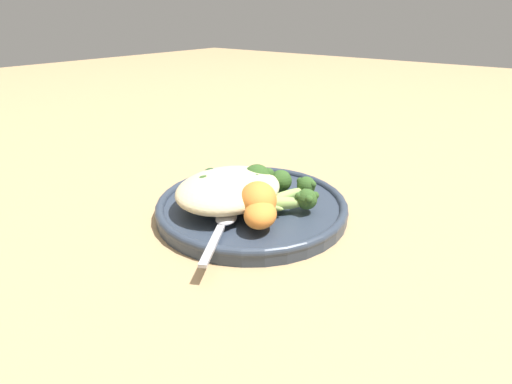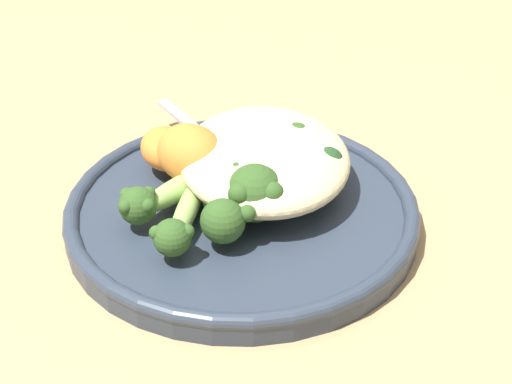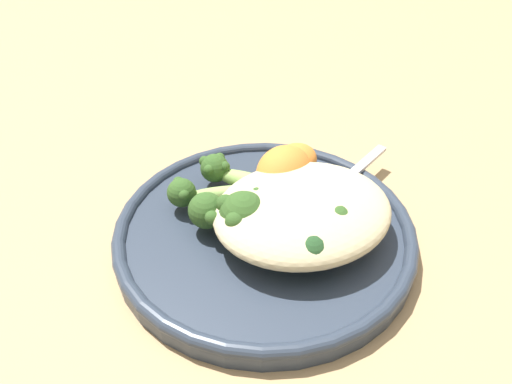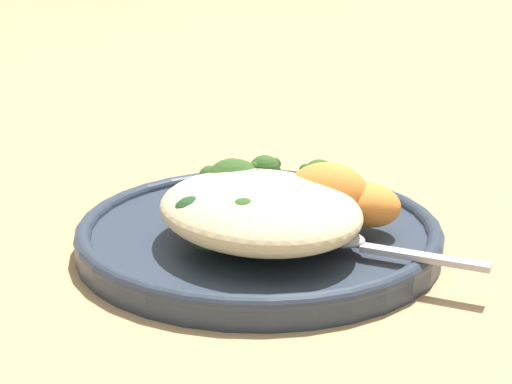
% 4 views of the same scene
% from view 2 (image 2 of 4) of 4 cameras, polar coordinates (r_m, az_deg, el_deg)
% --- Properties ---
extents(ground_plane, '(4.00, 4.00, 0.00)m').
position_cam_2_polar(ground_plane, '(0.63, -2.28, -2.54)').
color(ground_plane, tan).
extents(plate, '(0.26, 0.26, 0.02)m').
position_cam_2_polar(plate, '(0.63, -0.95, -1.37)').
color(plate, '#2D3847').
rests_on(plate, ground_plane).
extents(quinoa_mound, '(0.15, 0.13, 0.04)m').
position_cam_2_polar(quinoa_mound, '(0.64, 0.57, 2.25)').
color(quinoa_mound, beige).
rests_on(quinoa_mound, plate).
extents(broccoli_stalk_0, '(0.08, 0.08, 0.03)m').
position_cam_2_polar(broccoli_stalk_0, '(0.62, -6.30, -0.21)').
color(broccoli_stalk_0, '#8EB25B').
rests_on(broccoli_stalk_0, plate).
extents(broccoli_stalk_1, '(0.10, 0.04, 0.03)m').
position_cam_2_polar(broccoli_stalk_1, '(0.59, -5.08, -2.01)').
color(broccoli_stalk_1, '#8EB25B').
rests_on(broccoli_stalk_1, plate).
extents(broccoli_stalk_2, '(0.10, 0.05, 0.03)m').
position_cam_2_polar(broccoli_stalk_2, '(0.59, -2.27, -1.31)').
color(broccoli_stalk_2, '#8EB25B').
rests_on(broccoli_stalk_2, plate).
extents(broccoli_stalk_3, '(0.07, 0.07, 0.04)m').
position_cam_2_polar(broccoli_stalk_3, '(0.60, -0.44, 0.04)').
color(broccoli_stalk_3, '#8EB25B').
rests_on(broccoli_stalk_3, plate).
extents(broccoli_stalk_4, '(0.05, 0.10, 0.03)m').
position_cam_2_polar(broccoli_stalk_4, '(0.63, 1.11, 0.57)').
color(broccoli_stalk_4, '#8EB25B').
rests_on(broccoli_stalk_4, plate).
extents(broccoli_stalk_5, '(0.06, 0.13, 0.04)m').
position_cam_2_polar(broccoli_stalk_5, '(0.65, 1.51, 2.65)').
color(broccoli_stalk_5, '#8EB25B').
rests_on(broccoli_stalk_5, plate).
extents(sweet_potato_chunk_0, '(0.07, 0.07, 0.04)m').
position_cam_2_polar(sweet_potato_chunk_0, '(0.64, -4.35, 2.55)').
color(sweet_potato_chunk_0, orange).
rests_on(sweet_potato_chunk_0, plate).
extents(sweet_potato_chunk_1, '(0.06, 0.05, 0.03)m').
position_cam_2_polar(sweet_potato_chunk_1, '(0.66, -5.98, 2.88)').
color(sweet_potato_chunk_1, orange).
rests_on(sweet_potato_chunk_1, plate).
extents(kale_tuft, '(0.05, 0.05, 0.03)m').
position_cam_2_polar(kale_tuft, '(0.64, 3.68, 1.66)').
color(kale_tuft, '#234723').
rests_on(kale_tuft, plate).
extents(spoon, '(0.11, 0.07, 0.01)m').
position_cam_2_polar(spoon, '(0.69, -2.99, 3.44)').
color(spoon, '#B7B7BC').
rests_on(spoon, plate).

